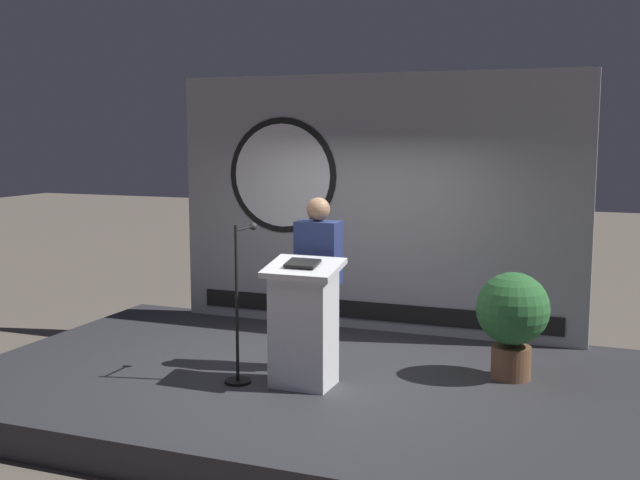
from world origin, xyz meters
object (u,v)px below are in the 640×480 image
Objects in this scene: speaker_person at (318,283)px; potted_plant at (513,315)px; podium at (304,324)px.

speaker_person reaches higher than potted_plant.
podium is 1.90m from potted_plant.
podium is at bearing -84.31° from speaker_person.
podium is at bearing -152.79° from potted_plant.
podium is 0.69× the size of speaker_person.
podium reaches higher than potted_plant.
potted_plant is (1.73, 0.39, -0.24)m from speaker_person.
speaker_person reaches higher than podium.
podium is 1.15× the size of potted_plant.
potted_plant is at bearing 12.57° from speaker_person.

